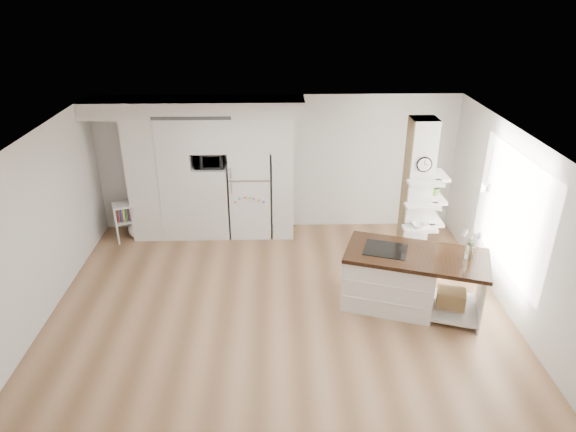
{
  "coord_description": "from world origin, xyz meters",
  "views": [
    {
      "loc": [
        -0.03,
        -6.56,
        4.72
      ],
      "look_at": [
        0.16,
        0.9,
        1.19
      ],
      "focal_mm": 32.0,
      "sensor_mm": 36.0,
      "label": 1
    }
  ],
  "objects_px": {
    "floor_plant_a": "(400,267)",
    "refrigerator": "(250,192)",
    "bookshelf": "(134,223)",
    "kitchen_island": "(398,277)"
  },
  "relations": [
    {
      "from": "floor_plant_a",
      "to": "refrigerator",
      "type": "bearing_deg",
      "value": 144.99
    },
    {
      "from": "bookshelf",
      "to": "floor_plant_a",
      "type": "xyz_separation_m",
      "value": [
        4.87,
        -1.64,
        -0.09
      ]
    },
    {
      "from": "kitchen_island",
      "to": "floor_plant_a",
      "type": "height_order",
      "value": "kitchen_island"
    },
    {
      "from": "bookshelf",
      "to": "refrigerator",
      "type": "bearing_deg",
      "value": -16.43
    },
    {
      "from": "kitchen_island",
      "to": "bookshelf",
      "type": "xyz_separation_m",
      "value": [
        -4.65,
        2.37,
        -0.17
      ]
    },
    {
      "from": "kitchen_island",
      "to": "floor_plant_a",
      "type": "distance_m",
      "value": 0.81
    },
    {
      "from": "bookshelf",
      "to": "floor_plant_a",
      "type": "relative_size",
      "value": 1.57
    },
    {
      "from": "floor_plant_a",
      "to": "bookshelf",
      "type": "bearing_deg",
      "value": 161.43
    },
    {
      "from": "refrigerator",
      "to": "bookshelf",
      "type": "bearing_deg",
      "value": -175.67
    },
    {
      "from": "refrigerator",
      "to": "floor_plant_a",
      "type": "xyz_separation_m",
      "value": [
        2.59,
        -1.81,
        -0.64
      ]
    }
  ]
}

